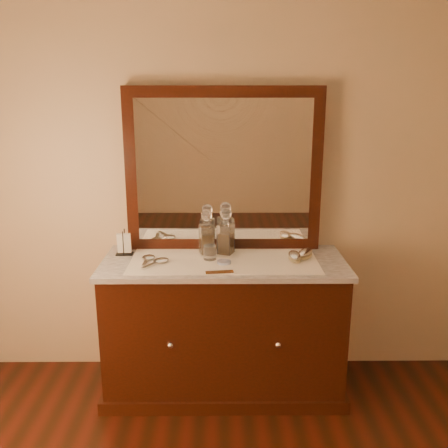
{
  "coord_description": "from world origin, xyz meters",
  "views": [
    {
      "loc": [
        -0.02,
        -0.75,
        1.81
      ],
      "look_at": [
        0.0,
        1.85,
        1.1
      ],
      "focal_mm": 38.84,
      "sensor_mm": 36.0,
      "label": 1
    }
  ],
  "objects": [
    {
      "name": "mirror_frame",
      "position": [
        0.0,
        2.2,
        1.35
      ],
      "size": [
        1.2,
        0.08,
        1.0
      ],
      "primitive_type": "cube",
      "color": "black",
      "rests_on": "marble_top"
    },
    {
      "name": "dresser_plinth",
      "position": [
        0.0,
        1.96,
        0.04
      ],
      "size": [
        1.46,
        0.59,
        0.08
      ],
      "primitive_type": "cube",
      "color": "black",
      "rests_on": "floor"
    },
    {
      "name": "lace_runner",
      "position": [
        0.0,
        1.94,
        0.85
      ],
      "size": [
        1.1,
        0.45,
        0.0
      ],
      "primitive_type": "cube",
      "color": "white",
      "rests_on": "marble_top"
    },
    {
      "name": "hand_mirror_inner",
      "position": [
        -0.38,
        1.9,
        0.86
      ],
      "size": [
        0.16,
        0.21,
        0.02
      ],
      "color": "silver",
      "rests_on": "lace_runner"
    },
    {
      "name": "mirror_glass",
      "position": [
        0.0,
        2.17,
        1.35
      ],
      "size": [
        1.06,
        0.01,
        0.86
      ],
      "primitive_type": "cube",
      "color": "white",
      "rests_on": "marble_top"
    },
    {
      "name": "hand_mirror_outer",
      "position": [
        -0.45,
        1.96,
        0.86
      ],
      "size": [
        0.08,
        0.2,
        0.02
      ],
      "color": "silver",
      "rests_on": "lace_runner"
    },
    {
      "name": "tumblers",
      "position": [
        -0.08,
        1.96,
        0.9
      ],
      "size": [
        0.08,
        0.08,
        0.09
      ],
      "color": "white",
      "rests_on": "lace_runner"
    },
    {
      "name": "decanter_left",
      "position": [
        -0.1,
        2.08,
        0.96
      ],
      "size": [
        0.1,
        0.1,
        0.27
      ],
      "color": "#975C15",
      "rests_on": "lace_runner"
    },
    {
      "name": "dresser_cabinet",
      "position": [
        0.0,
        1.96,
        0.41
      ],
      "size": [
        1.4,
        0.55,
        0.82
      ],
      "primitive_type": "cube",
      "color": "black",
      "rests_on": "floor"
    },
    {
      "name": "decanter_right",
      "position": [
        0.01,
        2.08,
        0.96
      ],
      "size": [
        0.11,
        0.11,
        0.29
      ],
      "color": "#975C15",
      "rests_on": "lace_runner"
    },
    {
      "name": "pin_dish",
      "position": [
        0.0,
        1.89,
        0.86
      ],
      "size": [
        0.11,
        0.11,
        0.01
      ],
      "primitive_type": "cylinder",
      "rotation": [
        0.0,
        0.0,
        0.43
      ],
      "color": "white",
      "rests_on": "lace_runner"
    },
    {
      "name": "room_shell",
      "position": [
        0.0,
        0.0,
        1.4
      ],
      "size": [
        8.5,
        9.0,
        2.8
      ],
      "color": "black",
      "rests_on": "ground"
    },
    {
      "name": "brush_far",
      "position": [
        0.49,
        2.0,
        0.88
      ],
      "size": [
        0.14,
        0.18,
        0.05
      ],
      "color": "tan",
      "rests_on": "lace_runner"
    },
    {
      "name": "napkin_rack",
      "position": [
        -0.61,
        2.07,
        0.91
      ],
      "size": [
        0.1,
        0.07,
        0.15
      ],
      "color": "black",
      "rests_on": "marble_top"
    },
    {
      "name": "marble_top",
      "position": [
        0.0,
        1.96,
        0.83
      ],
      "size": [
        1.44,
        0.59,
        0.03
      ],
      "primitive_type": "cube",
      "color": "white",
      "rests_on": "dresser_cabinet"
    },
    {
      "name": "knob_right",
      "position": [
        0.3,
        1.67,
        0.45
      ],
      "size": [
        0.04,
        0.04,
        0.04
      ],
      "primitive_type": "sphere",
      "color": "silver",
      "rests_on": "dresser_cabinet"
    },
    {
      "name": "comb",
      "position": [
        -0.03,
        1.74,
        0.86
      ],
      "size": [
        0.16,
        0.05,
        0.01
      ],
      "primitive_type": "cube",
      "rotation": [
        0.0,
        0.0,
        0.12
      ],
      "color": "brown",
      "rests_on": "lace_runner"
    },
    {
      "name": "brush_near",
      "position": [
        0.42,
        1.94,
        0.88
      ],
      "size": [
        0.07,
        0.16,
        0.04
      ],
      "color": "tan",
      "rests_on": "lace_runner"
    },
    {
      "name": "knob_left",
      "position": [
        -0.3,
        1.67,
        0.45
      ],
      "size": [
        0.04,
        0.04,
        0.04
      ],
      "primitive_type": "sphere",
      "color": "silver",
      "rests_on": "dresser_cabinet"
    }
  ]
}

